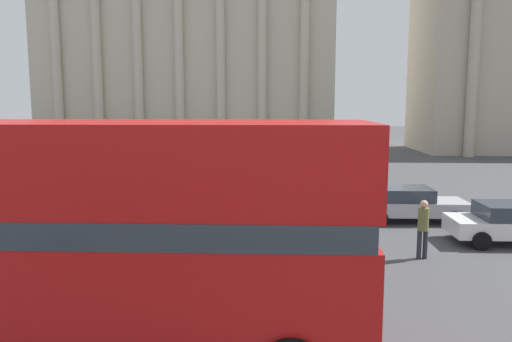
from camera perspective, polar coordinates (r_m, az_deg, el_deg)
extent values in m
cylinder|color=black|center=(10.62, 3.65, -15.17)|extent=(1.05, 0.22, 1.05)
cube|color=#B71414|center=(9.86, -20.16, -11.71)|extent=(10.66, 2.44, 1.86)
cube|color=#2D3842|center=(9.55, -20.49, -5.14)|extent=(10.45, 2.47, 0.45)
cube|color=#B71414|center=(9.38, -20.77, 0.70)|extent=(10.66, 2.44, 1.51)
cube|color=beige|center=(59.48, -7.38, 15.12)|extent=(31.23, 14.43, 24.61)
cylinder|color=beige|center=(55.51, -21.92, 13.24)|extent=(0.90, 0.90, 20.92)
cylinder|color=beige|center=(53.97, -17.78, 13.60)|extent=(0.90, 0.90, 20.92)
cylinder|color=beige|center=(52.71, -13.40, 13.90)|extent=(0.90, 0.90, 20.92)
cylinder|color=beige|center=(51.76, -8.82, 14.13)|extent=(0.90, 0.90, 20.92)
cylinder|color=beige|center=(51.14, -4.09, 14.28)|extent=(0.90, 0.90, 20.92)
cylinder|color=beige|center=(50.84, 0.73, 14.34)|extent=(0.90, 0.90, 20.92)
cylinder|color=beige|center=(50.89, 5.57, 14.30)|extent=(0.90, 0.90, 20.92)
cylinder|color=#B2A893|center=(47.23, 23.53, 9.76)|extent=(0.90, 0.90, 13.61)
cylinder|color=black|center=(12.77, -10.75, -4.76)|extent=(0.12, 0.12, 3.84)
cube|color=black|center=(12.50, -10.12, 1.82)|extent=(0.20, 0.24, 0.70)
sphere|color=green|center=(12.46, -9.64, 2.50)|extent=(0.14, 0.14, 0.14)
cylinder|color=black|center=(18.24, -8.83, -1.38)|extent=(0.12, 0.12, 3.58)
cube|color=black|center=(18.04, -8.36, 2.81)|extent=(0.20, 0.24, 0.70)
sphere|color=green|center=(18.01, -8.03, 3.29)|extent=(0.14, 0.14, 0.14)
cylinder|color=black|center=(24.91, -0.22, 1.41)|extent=(0.12, 0.12, 3.79)
cube|color=black|center=(24.79, 0.19, 4.72)|extent=(0.20, 0.24, 0.70)
sphere|color=gold|center=(24.78, 0.45, 5.07)|extent=(0.14, 0.14, 0.14)
cylinder|color=black|center=(19.16, 22.42, -5.98)|extent=(0.60, 0.18, 0.60)
cylinder|color=black|center=(17.58, 24.37, -7.30)|extent=(0.60, 0.18, 0.60)
cube|color=#2D3842|center=(18.65, 26.94, -4.09)|extent=(1.89, 1.61, 0.50)
cylinder|color=black|center=(22.03, 20.24, -4.12)|extent=(0.60, 0.18, 0.60)
cylinder|color=black|center=(20.41, 21.73, -5.12)|extent=(0.60, 0.18, 0.60)
cylinder|color=black|center=(21.34, 13.05, -4.21)|extent=(0.60, 0.18, 0.60)
cylinder|color=black|center=(19.67, 13.98, -5.27)|extent=(0.60, 0.18, 0.60)
cube|color=#B2B5BA|center=(20.76, 17.32, -3.93)|extent=(4.20, 1.75, 0.55)
cube|color=#2D3842|center=(20.62, 16.84, -2.51)|extent=(1.89, 1.61, 0.50)
cylinder|color=#282B33|center=(15.96, 18.15, -7.98)|extent=(0.14, 0.14, 0.87)
cylinder|color=#282B33|center=(16.01, 18.77, -7.96)|extent=(0.14, 0.14, 0.87)
cylinder|color=#606638|center=(15.80, 18.58, -5.25)|extent=(0.32, 0.32, 0.69)
sphere|color=tan|center=(15.70, 18.66, -3.60)|extent=(0.24, 0.24, 0.24)
cylinder|color=#282B33|center=(21.31, 0.80, -3.64)|extent=(0.14, 0.14, 0.88)
cylinder|color=#282B33|center=(21.31, 1.28, -3.64)|extent=(0.14, 0.14, 0.88)
cylinder|color=#284799|center=(21.17, 1.04, -1.54)|extent=(0.32, 0.32, 0.70)
sphere|color=tan|center=(21.09, 1.05, -0.28)|extent=(0.24, 0.24, 0.24)
cylinder|color=#282B33|center=(27.19, -1.82, -1.26)|extent=(0.14, 0.14, 0.78)
cylinder|color=#282B33|center=(27.17, -1.45, -1.26)|extent=(0.14, 0.14, 0.78)
cylinder|color=slate|center=(27.08, -1.64, 0.21)|extent=(0.32, 0.32, 0.62)
sphere|color=tan|center=(27.03, -1.64, 1.08)|extent=(0.21, 0.21, 0.21)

